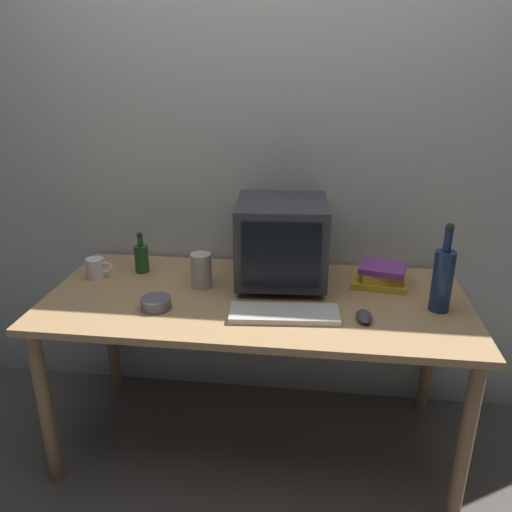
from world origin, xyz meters
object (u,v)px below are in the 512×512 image
at_px(mug, 96,268).
at_px(cd_spindle, 156,303).
at_px(metal_canister, 201,270).
at_px(computer_mouse, 364,316).
at_px(keyboard, 284,314).
at_px(bottle_tall, 443,278).
at_px(book_stack, 381,276).
at_px(bottle_short, 142,257).
at_px(crt_monitor, 282,241).

relative_size(mug, cd_spindle, 1.00).
distance_m(cd_spindle, metal_canister, 0.27).
distance_m(computer_mouse, mug, 1.20).
distance_m(keyboard, metal_canister, 0.45).
height_order(bottle_tall, mug, bottle_tall).
bearing_deg(cd_spindle, metal_canister, 59.89).
distance_m(book_stack, mug, 1.27).
height_order(bottle_tall, bottle_short, bottle_tall).
height_order(bottle_tall, metal_canister, bottle_tall).
bearing_deg(crt_monitor, mug, -176.72).
distance_m(bottle_short, metal_canister, 0.33).
height_order(computer_mouse, metal_canister, metal_canister).
relative_size(bottle_short, metal_canister, 1.29).
xyz_separation_m(keyboard, bottle_short, (-0.69, 0.36, 0.06)).
relative_size(keyboard, book_stack, 1.66).
relative_size(computer_mouse, metal_canister, 0.67).
xyz_separation_m(bottle_short, cd_spindle, (0.18, -0.35, -0.05)).
relative_size(book_stack, mug, 2.11).
bearing_deg(computer_mouse, book_stack, 69.42).
xyz_separation_m(cd_spindle, metal_canister, (0.13, 0.23, 0.05)).
bearing_deg(book_stack, crt_monitor, -176.51).
distance_m(crt_monitor, keyboard, 0.37).
bearing_deg(cd_spindle, book_stack, 20.52).
bearing_deg(keyboard, bottle_tall, 7.74).
xyz_separation_m(bottle_short, mug, (-0.18, -0.09, -0.03)).
xyz_separation_m(crt_monitor, computer_mouse, (0.34, -0.31, -0.17)).
xyz_separation_m(computer_mouse, bottle_short, (-0.99, 0.36, 0.05)).
distance_m(crt_monitor, computer_mouse, 0.49).
xyz_separation_m(keyboard, mug, (-0.87, 0.27, 0.03)).
bearing_deg(bottle_short, metal_canister, -22.07).
distance_m(computer_mouse, bottle_tall, 0.34).
relative_size(computer_mouse, cd_spindle, 0.83).
xyz_separation_m(crt_monitor, book_stack, (0.43, 0.03, -0.15)).
bearing_deg(crt_monitor, bottle_short, 176.32).
bearing_deg(bottle_short, book_stack, -0.80).
bearing_deg(crt_monitor, keyboard, -83.16).
xyz_separation_m(bottle_tall, cd_spindle, (-1.11, -0.13, -0.11)).
height_order(keyboard, metal_canister, metal_canister).
height_order(crt_monitor, book_stack, crt_monitor).
distance_m(computer_mouse, cd_spindle, 0.81).
relative_size(bottle_short, mug, 1.61).
xyz_separation_m(computer_mouse, cd_spindle, (-0.81, 0.00, 0.00)).
distance_m(crt_monitor, cd_spindle, 0.59).
bearing_deg(bottle_short, bottle_tall, -10.05).
xyz_separation_m(crt_monitor, bottle_short, (-0.65, 0.04, -0.12)).
xyz_separation_m(computer_mouse, metal_canister, (-0.68, 0.23, 0.06)).
bearing_deg(metal_canister, bottle_tall, -5.98).
height_order(computer_mouse, book_stack, book_stack).
relative_size(crt_monitor, mug, 3.41).
distance_m(keyboard, book_stack, 0.53).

